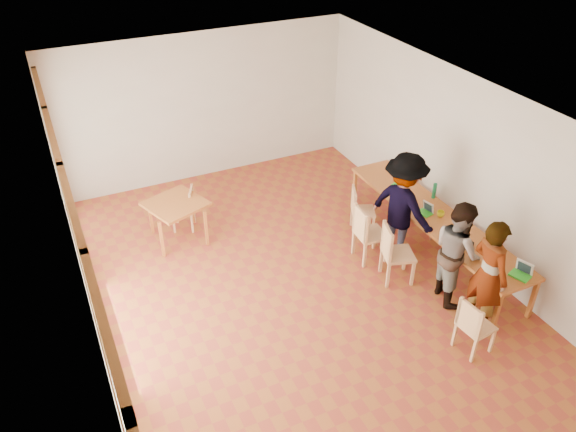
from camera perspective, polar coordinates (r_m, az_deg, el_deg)
name	(u,v)px	position (r m, az deg, el deg)	size (l,w,h in m)	color
ground	(290,282)	(9.07, 0.25, -6.69)	(8.00, 8.00, 0.00)	#9A3825
wall_back	(205,107)	(11.54, -8.43, 10.90)	(6.00, 0.10, 3.00)	beige
wall_front	(477,410)	(5.73, 18.66, -18.16)	(6.00, 0.10, 3.00)	beige
wall_right	(455,162)	(9.69, 16.58, 5.31)	(0.10, 8.00, 3.00)	beige
window_wall	(81,255)	(7.62, -20.31, -3.70)	(0.10, 8.00, 3.00)	white
ceiling	(291,104)	(7.50, 0.31, 11.31)	(6.00, 8.00, 0.04)	white
communal_table	(434,218)	(9.60, 14.62, -0.17)	(0.80, 4.00, 0.75)	#A56024
side_table	(176,207)	(9.83, -11.32, 0.93)	(0.90, 0.90, 0.75)	#A56024
chair_near	(473,322)	(7.99, 18.26, -10.20)	(0.45, 0.45, 0.47)	#E3B371
chair_mid	(393,248)	(8.90, 10.58, -3.21)	(0.58, 0.58, 0.53)	#E3B371
chair_far	(366,229)	(9.27, 7.89, -1.28)	(0.50, 0.50, 0.54)	#E3B371
chair_empty	(358,206)	(10.01, 7.16, 1.03)	(0.53, 0.53, 0.46)	#E3B371
chair_spare	(187,204)	(10.19, -10.18, 1.19)	(0.50, 0.50, 0.43)	#E3B371
person_near	(488,275)	(8.29, 19.70, -5.65)	(0.64, 0.42, 1.77)	gray
person_mid	(457,251)	(8.67, 16.78, -3.47)	(0.81, 0.63, 1.68)	gray
person_far	(403,207)	(9.31, 11.59, 0.93)	(1.22, 0.70, 1.89)	gray
laptop_near	(522,272)	(8.64, 22.70, -5.23)	(0.30, 0.32, 0.22)	green
laptop_mid	(426,210)	(9.59, 13.88, 0.60)	(0.24, 0.26, 0.19)	green
laptop_far	(399,183)	(10.27, 11.25, 3.29)	(0.26, 0.27, 0.19)	green
yellow_mug	(441,214)	(9.55, 15.24, 0.22)	(0.12, 0.12, 0.10)	#D3CC13
green_bottle	(434,191)	(9.99, 14.65, 2.50)	(0.07, 0.07, 0.28)	#198248
clear_glass	(404,178)	(10.48, 11.75, 3.83)	(0.07, 0.07, 0.09)	silver
condiment_cup	(495,265)	(8.68, 20.32, -4.71)	(0.08, 0.08, 0.06)	white
pink_phone	(387,194)	(9.99, 10.01, 2.24)	(0.05, 0.10, 0.01)	#DA486E
black_pouch	(464,242)	(8.99, 17.43, -2.50)	(0.16, 0.26, 0.09)	black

